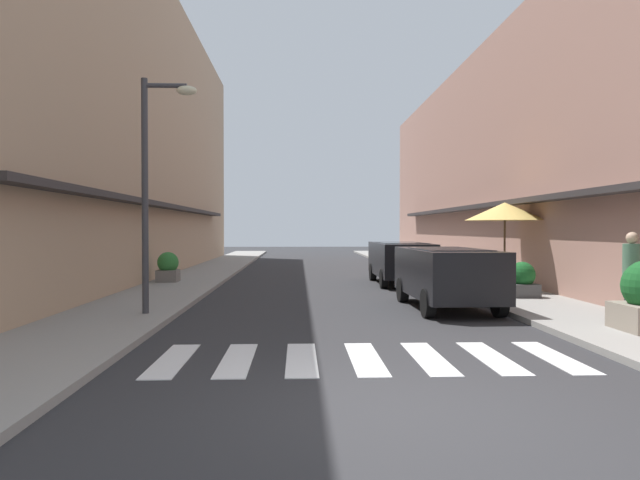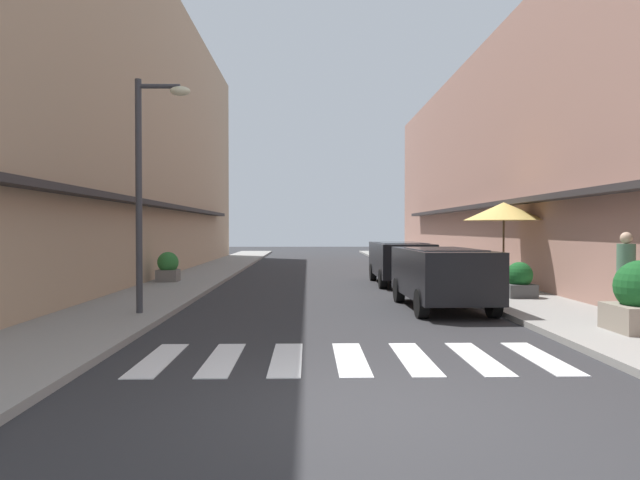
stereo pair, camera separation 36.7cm
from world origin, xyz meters
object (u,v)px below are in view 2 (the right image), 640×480
object	(u,v)px
parked_car_near	(442,271)
planter_midblock	(520,281)
cafe_umbrella	(504,212)
pedestrian_walking_near	(626,274)
parked_car_mid	(400,258)
planter_far	(168,267)
street_lamp	(148,169)

from	to	relation	value
parked_car_near	planter_midblock	distance (m)	2.82
cafe_umbrella	pedestrian_walking_near	bearing A→B (deg)	-87.63
parked_car_mid	planter_midblock	bearing A→B (deg)	-63.21
parked_car_mid	pedestrian_walking_near	size ratio (longest dim) A/B	2.51
parked_car_mid	planter_midblock	size ratio (longest dim) A/B	4.70
cafe_umbrella	planter_midblock	size ratio (longest dim) A/B	2.80
planter_far	pedestrian_walking_near	world-z (taller)	pedestrian_walking_near
street_lamp	planter_midblock	world-z (taller)	street_lamp
parked_car_near	pedestrian_walking_near	distance (m)	3.98
parked_car_mid	street_lamp	xyz separation A→B (m)	(-6.69, -7.42, 2.30)
cafe_umbrella	planter_far	world-z (taller)	cafe_umbrella
cafe_umbrella	planter_far	size ratio (longest dim) A/B	2.57
street_lamp	planter_far	world-z (taller)	street_lamp
pedestrian_walking_near	parked_car_near	bearing A→B (deg)	42.52
parked_car_near	street_lamp	size ratio (longest dim) A/B	0.82
cafe_umbrella	planter_midblock	distance (m)	2.92
parked_car_near	cafe_umbrella	size ratio (longest dim) A/B	1.58
street_lamp	cafe_umbrella	world-z (taller)	street_lamp
street_lamp	planter_far	distance (m)	7.99
street_lamp	pedestrian_walking_near	bearing A→B (deg)	-8.18
parked_car_mid	planter_far	xyz separation A→B (m)	(-8.09, -0.00, -0.30)
street_lamp	planter_midblock	size ratio (longest dim) A/B	5.36
cafe_umbrella	parked_car_near	bearing A→B (deg)	-127.20
parked_car_near	cafe_umbrella	xyz separation A→B (m)	(2.74, 3.61, 1.55)
parked_car_mid	planter_far	distance (m)	8.10
parked_car_mid	pedestrian_walking_near	world-z (taller)	pedestrian_walking_near
parked_car_mid	pedestrian_walking_near	distance (m)	9.31
parked_car_near	street_lamp	distance (m)	7.18
parked_car_near	street_lamp	xyz separation A→B (m)	(-6.69, -1.22, 2.31)
planter_far	cafe_umbrella	bearing A→B (deg)	-13.44
parked_car_mid	parked_car_near	bearing A→B (deg)	-90.00
cafe_umbrella	planter_midblock	bearing A→B (deg)	-98.46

